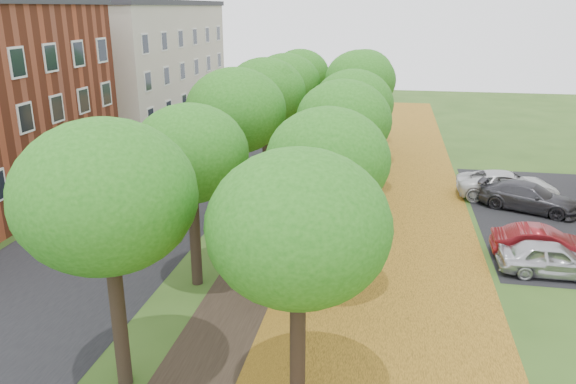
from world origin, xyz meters
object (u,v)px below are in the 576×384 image
at_px(car_red, 543,244).
at_px(car_grey, 529,197).
at_px(car_white, 507,185).
at_px(bench, 276,286).
at_px(car_silver, 552,259).

xyz_separation_m(car_red, car_grey, (0.71, 6.08, 0.04)).
bearing_deg(car_red, car_white, 2.22).
bearing_deg(car_grey, car_red, -163.06).
distance_m(bench, car_grey, 15.57).
bearing_deg(car_white, car_grey, -157.28).
distance_m(car_red, car_white, 7.82).
bearing_deg(bench, car_silver, -86.03).
bearing_deg(bench, car_white, -53.76).
height_order(car_grey, car_white, car_white).
distance_m(bench, car_silver, 10.72).
bearing_deg(car_silver, car_grey, -5.05).
height_order(bench, car_silver, car_silver).
height_order(car_silver, car_white, car_white).
xyz_separation_m(bench, car_silver, (10.08, 3.64, 0.22)).
xyz_separation_m(bench, car_red, (10.11, 5.13, 0.21)).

